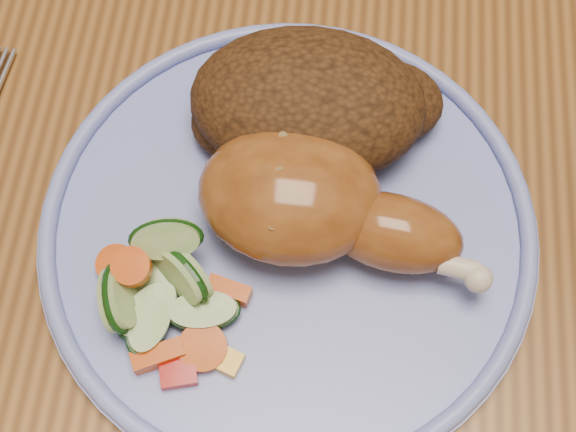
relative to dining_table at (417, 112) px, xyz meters
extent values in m
plane|color=brown|center=(0.00, 0.00, -0.67)|extent=(4.00, 4.00, 0.00)
cube|color=brown|center=(0.00, 0.00, 0.06)|extent=(0.90, 1.40, 0.04)
cylinder|color=#4C2D16|center=(-0.18, 0.37, -0.46)|extent=(0.04, 0.04, 0.41)
cylinder|color=#4C2D16|center=(0.18, 0.37, -0.46)|extent=(0.04, 0.04, 0.41)
cylinder|color=#7586DB|center=(-0.08, -0.15, 0.09)|extent=(0.29, 0.29, 0.01)
torus|color=#7586DB|center=(-0.08, -0.15, 0.10)|extent=(0.29, 0.29, 0.01)
ellipsoid|color=brown|center=(-0.08, -0.14, 0.12)|extent=(0.11, 0.09, 0.05)
ellipsoid|color=brown|center=(-0.03, -0.15, 0.12)|extent=(0.08, 0.06, 0.04)
sphere|color=beige|center=(0.02, -0.18, 0.12)|extent=(0.02, 0.02, 0.02)
ellipsoid|color=#402510|center=(-0.08, -0.08, 0.12)|extent=(0.14, 0.10, 0.06)
ellipsoid|color=#402510|center=(-0.03, -0.07, 0.11)|extent=(0.07, 0.06, 0.04)
ellipsoid|color=#402510|center=(-0.12, -0.09, 0.11)|extent=(0.06, 0.05, 0.03)
cube|color=#A50A05|center=(-0.13, -0.24, 0.10)|extent=(0.02, 0.02, 0.01)
cube|color=#E5A507|center=(-0.11, -0.23, 0.10)|extent=(0.02, 0.02, 0.01)
cylinder|color=#DB4D07|center=(-0.17, -0.18, 0.10)|extent=(0.02, 0.02, 0.01)
cube|color=#DB4D07|center=(-0.14, -0.23, 0.10)|extent=(0.03, 0.02, 0.01)
cube|color=#DB4D07|center=(-0.11, -0.19, 0.10)|extent=(0.03, 0.02, 0.01)
cylinder|color=#DB4D07|center=(-0.16, -0.19, 0.12)|extent=(0.02, 0.02, 0.01)
cylinder|color=#DB4D07|center=(-0.12, -0.22, 0.10)|extent=(0.03, 0.03, 0.01)
cylinder|color=#DB4D07|center=(-0.18, -0.18, 0.10)|extent=(0.02, 0.02, 0.01)
cylinder|color=#A8C37E|center=(-0.15, -0.21, 0.10)|extent=(0.05, 0.05, 0.02)
cylinder|color=#A8C37E|center=(-0.16, -0.19, 0.10)|extent=(0.05, 0.05, 0.02)
cylinder|color=#A8C37E|center=(-0.12, -0.20, 0.10)|extent=(0.04, 0.04, 0.01)
cylinder|color=#A8C37E|center=(-0.17, -0.20, 0.11)|extent=(0.04, 0.04, 0.04)
cylinder|color=#A8C37E|center=(-0.14, -0.19, 0.11)|extent=(0.04, 0.04, 0.04)
cylinder|color=#A8C37E|center=(-0.15, -0.17, 0.12)|extent=(0.04, 0.04, 0.03)
cylinder|color=#A8C37E|center=(-0.15, -0.21, 0.10)|extent=(0.05, 0.04, 0.02)
camera|label=1|loc=(-0.06, -0.33, 0.52)|focal=50.00mm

